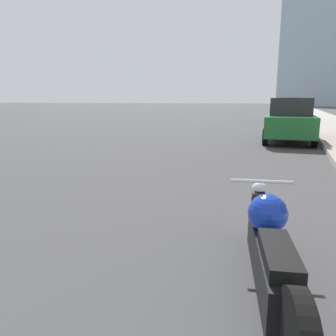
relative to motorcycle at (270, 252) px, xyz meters
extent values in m
cube|color=#9E998E|center=(2.69, 34.99, -0.33)|extent=(3.06, 240.00, 0.15)
cylinder|color=black|center=(-0.18, 0.91, -0.07)|extent=(0.22, 0.67, 0.66)
cube|color=black|center=(0.01, -0.04, -0.06)|extent=(0.52, 1.49, 0.33)
sphere|color=#1433AD|center=(-0.05, 0.25, 0.24)|extent=(0.34, 0.34, 0.34)
cube|color=black|center=(0.07, -0.35, 0.16)|extent=(0.34, 0.70, 0.10)
sphere|color=silver|center=(-0.18, 0.94, 0.26)|extent=(0.16, 0.16, 0.16)
cylinder|color=silver|center=(-0.16, 0.80, 0.38)|extent=(0.62, 0.15, 0.04)
cube|color=#1E6B33|center=(0.06, 11.15, 0.27)|extent=(1.86, 4.35, 0.73)
cube|color=#23282D|center=(0.06, 11.15, 0.96)|extent=(1.53, 2.11, 0.65)
cylinder|color=black|center=(-0.81, 12.45, -0.10)|extent=(0.22, 0.62, 0.61)
cylinder|color=black|center=(0.84, 12.50, -0.10)|extent=(0.22, 0.62, 0.61)
cylinder|color=black|center=(-0.73, 9.79, -0.10)|extent=(0.22, 0.62, 0.61)
cylinder|color=black|center=(0.92, 9.84, -0.10)|extent=(0.22, 0.62, 0.61)
cube|color=black|center=(-0.23, 22.66, 0.30)|extent=(2.06, 4.28, 0.73)
cube|color=#23282D|center=(-0.23, 22.66, 1.03)|extent=(1.67, 2.09, 0.71)
cylinder|color=black|center=(-1.04, 24.00, -0.06)|extent=(0.24, 0.70, 0.69)
cylinder|color=black|center=(0.71, 23.91, -0.06)|extent=(0.24, 0.70, 0.69)
cylinder|color=black|center=(-1.17, 21.41, -0.06)|extent=(0.24, 0.70, 0.69)
cylinder|color=black|center=(0.58, 21.32, -0.06)|extent=(0.24, 0.70, 0.69)
cube|color=silver|center=(0.00, 32.68, 0.22)|extent=(2.00, 3.95, 0.61)
cube|color=#23282D|center=(0.00, 32.68, 0.86)|extent=(1.61, 1.93, 0.65)
cylinder|color=black|center=(-0.77, 33.92, -0.08)|extent=(0.24, 0.66, 0.65)
cylinder|color=black|center=(0.91, 33.82, -0.08)|extent=(0.24, 0.66, 0.65)
cylinder|color=black|center=(-0.91, 31.54, -0.08)|extent=(0.24, 0.66, 0.65)
cylinder|color=black|center=(0.77, 31.44, -0.08)|extent=(0.24, 0.66, 0.65)
camera|label=1|loc=(0.08, -2.57, 1.19)|focal=35.00mm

